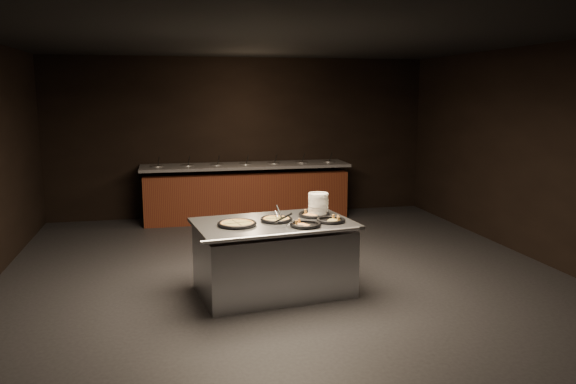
% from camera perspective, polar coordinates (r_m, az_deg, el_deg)
% --- Properties ---
extents(room, '(7.02, 8.02, 2.92)m').
position_cam_1_polar(room, '(6.54, 0.15, 2.93)').
color(room, black).
rests_on(room, ground).
extents(salad_bar, '(3.70, 0.83, 1.18)m').
position_cam_1_polar(salad_bar, '(10.16, -4.27, -0.33)').
color(salad_bar, '#502712').
rests_on(salad_bar, ground).
extents(serving_counter, '(1.87, 1.35, 0.83)m').
position_cam_1_polar(serving_counter, '(6.43, -1.47, -6.79)').
color(serving_counter, '#B9BCC1').
rests_on(serving_counter, ground).
extents(plate_stack, '(0.24, 0.24, 0.25)m').
position_cam_1_polar(plate_stack, '(6.69, 3.10, -1.22)').
color(plate_stack, white).
rests_on(plate_stack, serving_counter).
extents(pan_veggie_whole, '(0.43, 0.43, 0.04)m').
position_cam_1_polar(pan_veggie_whole, '(6.16, -5.21, -3.23)').
color(pan_veggie_whole, black).
rests_on(pan_veggie_whole, serving_counter).
extents(pan_cheese_whole, '(0.36, 0.36, 0.04)m').
position_cam_1_polar(pan_cheese_whole, '(6.35, -1.19, -2.79)').
color(pan_cheese_whole, black).
rests_on(pan_cheese_whole, serving_counter).
extents(pan_cheese_slices_a, '(0.37, 0.37, 0.04)m').
position_cam_1_polar(pan_cheese_slices_a, '(6.61, 2.68, -2.29)').
color(pan_cheese_slices_a, black).
rests_on(pan_cheese_slices_a, serving_counter).
extents(pan_cheese_slices_b, '(0.34, 0.34, 0.04)m').
position_cam_1_polar(pan_cheese_slices_b, '(6.10, 1.79, -3.32)').
color(pan_cheese_slices_b, black).
rests_on(pan_cheese_slices_b, serving_counter).
extents(pan_veggie_slices, '(0.32, 0.32, 0.04)m').
position_cam_1_polar(pan_veggie_slices, '(6.33, 4.37, -2.87)').
color(pan_veggie_slices, black).
rests_on(pan_veggie_slices, serving_counter).
extents(server_left, '(0.11, 0.32, 0.15)m').
position_cam_1_polar(server_left, '(6.43, -1.06, -2.12)').
color(server_left, '#B9BCC1').
rests_on(server_left, serving_counter).
extents(server_right, '(0.32, 0.15, 0.16)m').
position_cam_1_polar(server_right, '(6.05, -0.05, -2.89)').
color(server_right, '#B9BCC1').
rests_on(server_right, serving_counter).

